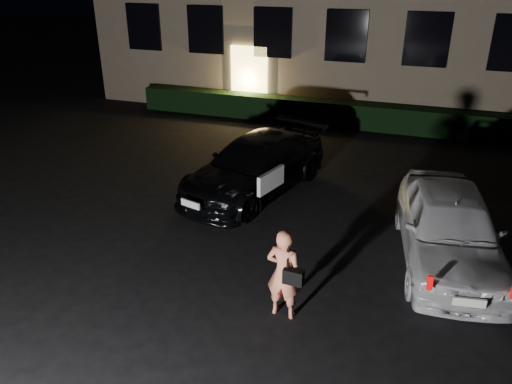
% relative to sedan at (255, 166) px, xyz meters
% --- Properties ---
extents(ground, '(80.00, 80.00, 0.00)m').
position_rel_sedan_xyz_m(ground, '(0.92, -4.30, -0.68)').
color(ground, black).
rests_on(ground, ground).
extents(hedge, '(15.00, 0.70, 0.85)m').
position_rel_sedan_xyz_m(hedge, '(0.92, 6.20, -0.25)').
color(hedge, black).
rests_on(hedge, ground).
extents(sedan, '(3.08, 5.01, 1.36)m').
position_rel_sedan_xyz_m(sedan, '(0.00, 0.00, 0.00)').
color(sedan, black).
rests_on(sedan, ground).
extents(hatch, '(2.35, 4.49, 1.46)m').
position_rel_sedan_xyz_m(hatch, '(4.53, -1.85, 0.05)').
color(hatch, silver).
rests_on(hatch, ground).
extents(man, '(0.65, 0.42, 1.58)m').
position_rel_sedan_xyz_m(man, '(2.05, -4.46, 0.11)').
color(man, '#DD785B').
rests_on(man, ground).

